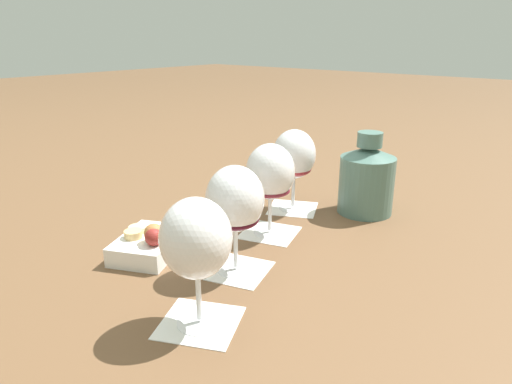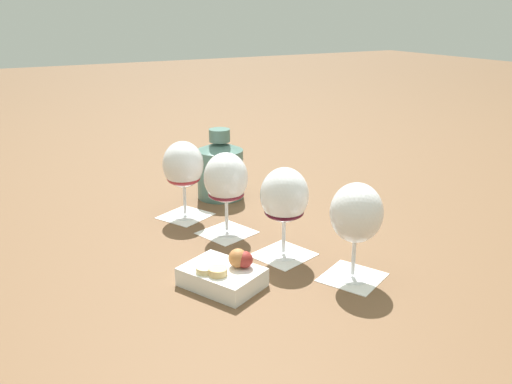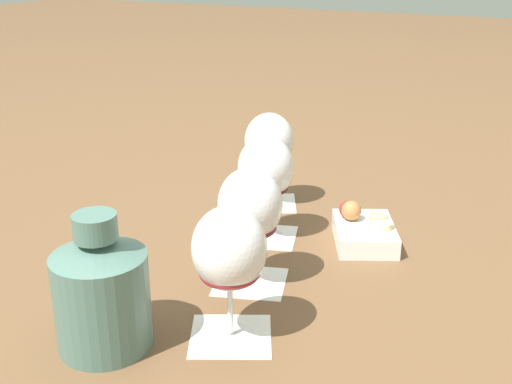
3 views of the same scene
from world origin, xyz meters
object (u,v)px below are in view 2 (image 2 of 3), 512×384
at_px(wine_glass_1, 226,181).
at_px(ceramic_vase, 220,168).
at_px(wine_glass_3, 356,217).
at_px(wine_glass_2, 284,198).
at_px(snack_dish, 224,274).
at_px(wine_glass_0, 183,168).

relative_size(wine_glass_1, ceramic_vase, 1.00).
distance_m(wine_glass_3, ceramic_vase, 0.52).
relative_size(wine_glass_2, ceramic_vase, 1.00).
xyz_separation_m(wine_glass_2, ceramic_vase, (-0.38, 0.04, -0.04)).
bearing_deg(snack_dish, wine_glass_2, 109.33).
bearing_deg(snack_dish, wine_glass_3, 68.43).
distance_m(wine_glass_1, snack_dish, 0.26).
bearing_deg(wine_glass_1, wine_glass_3, 20.34).
bearing_deg(wine_glass_2, ceramic_vase, 173.63).
xyz_separation_m(wine_glass_1, wine_glass_3, (0.30, 0.11, -0.00)).
bearing_deg(wine_glass_0, wine_glass_3, 19.20).
distance_m(wine_glass_0, wine_glass_1, 0.15).
relative_size(wine_glass_2, wine_glass_3, 1.00).
distance_m(ceramic_vase, snack_dish, 0.48).
distance_m(wine_glass_0, ceramic_vase, 0.16).
bearing_deg(snack_dish, wine_glass_1, 152.72).
relative_size(wine_glass_3, snack_dish, 1.09).
bearing_deg(wine_glass_2, wine_glass_0, -162.77).
xyz_separation_m(wine_glass_0, wine_glass_1, (0.14, 0.04, 0.00)).
height_order(wine_glass_0, wine_glass_1, same).
relative_size(wine_glass_3, ceramic_vase, 1.00).
bearing_deg(snack_dish, wine_glass_0, 169.16).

